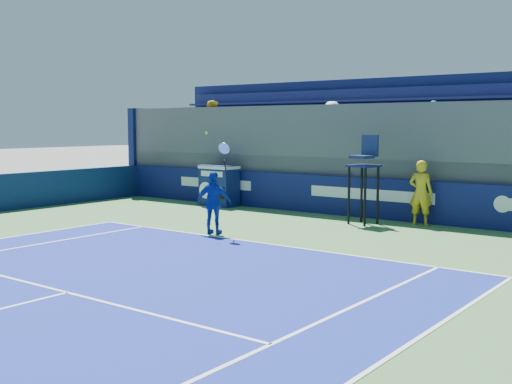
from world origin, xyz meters
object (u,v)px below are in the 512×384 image
Objects in this scene: tennis_player at (214,203)px; ball_person at (421,193)px; match_clock at (219,184)px; umpire_chair at (364,169)px.

ball_person is at bearing 52.08° from tennis_player.
match_clock is 0.56× the size of umpire_chair.
match_clock is at bearing 173.61° from umpire_chair.
umpire_chair reaches higher than ball_person.
match_clock is 0.54× the size of tennis_player.
tennis_player is at bearing -120.32° from umpire_chair.
tennis_player is at bearing -50.72° from match_clock.
ball_person is 0.70× the size of tennis_player.
match_clock is 5.92m from umpire_chair.
match_clock is 5.73m from tennis_player.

